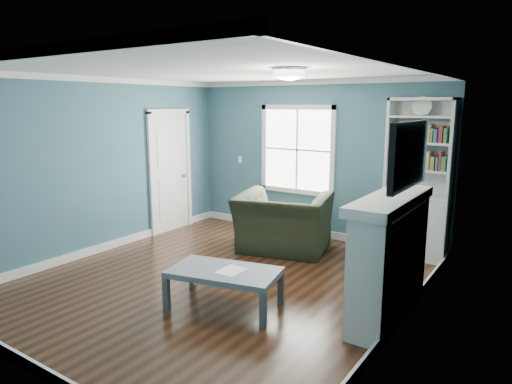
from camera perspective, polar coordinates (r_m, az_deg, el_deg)
The scene contains 13 objects.
floor at distance 5.94m, azimuth -4.35°, elevation -10.97°, with size 5.00×5.00×0.00m, color black.
room_walls at distance 5.54m, azimuth -4.59°, elevation 4.37°, with size 5.00×5.00×5.00m.
trim at distance 5.59m, azimuth -4.53°, elevation 0.86°, with size 4.50×5.00×2.60m.
window at distance 7.79m, azimuth 5.18°, elevation 5.28°, with size 1.40×0.06×1.50m.
bookshelf at distance 6.93m, azimuth 19.48°, elevation -0.40°, with size 0.90×0.35×2.31m.
fireplace at distance 4.96m, azimuth 16.48°, elevation -8.05°, with size 0.44×1.58×1.30m.
tv at distance 4.70m, azimuth 18.60°, elevation 4.42°, with size 0.06×1.10×0.65m, color black.
door at distance 8.12m, azimuth -10.66°, elevation 2.68°, with size 0.12×0.98×2.17m.
ceiling_fixture at distance 5.09m, azimuth 4.19°, elevation 14.70°, with size 0.38×0.38×0.15m.
light_switch at distance 8.46m, azimuth -2.00°, elevation 4.06°, with size 0.08×0.01×0.12m, color white.
recliner at distance 6.93m, azimuth 3.44°, elevation -2.62°, with size 1.35×0.87×1.18m, color black.
coffee_table at distance 5.09m, azimuth -3.98°, elevation -10.25°, with size 1.30×0.90×0.43m.
paper_sheet at distance 5.03m, azimuth -3.09°, elevation -9.78°, with size 0.25×0.31×0.00m, color white.
Camera 1 is at (3.44, -4.30, 2.21)m, focal length 32.00 mm.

